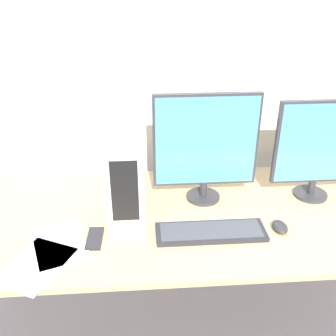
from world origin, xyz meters
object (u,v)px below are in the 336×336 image
object	(u,v)px
pc_tower	(126,168)
keyboard	(211,232)
cell_phone	(95,238)
monitor_right_near	(320,147)
monitor_main	(206,145)
mouse	(280,227)

from	to	relation	value
pc_tower	keyboard	size ratio (longest dim) A/B	0.97
cell_phone	pc_tower	bearing A→B (deg)	58.43
monitor_right_near	cell_phone	size ratio (longest dim) A/B	3.29
monitor_main	monitor_right_near	world-z (taller)	monitor_main
monitor_right_near	mouse	world-z (taller)	monitor_right_near
monitor_main	keyboard	distance (m)	0.42
monitor_right_near	mouse	size ratio (longest dim) A/B	5.20
monitor_right_near	pc_tower	bearing A→B (deg)	-175.68
pc_tower	monitor_right_near	distance (m)	0.94
pc_tower	monitor_right_near	size ratio (longest dim) A/B	0.92
pc_tower	mouse	bearing A→B (deg)	-16.57
monitor_main	pc_tower	bearing A→B (deg)	-167.13
monitor_right_near	cell_phone	xyz separation A→B (m)	(-1.08, -0.28, -0.27)
pc_tower	monitor_main	world-z (taller)	monitor_main
monitor_main	monitor_right_near	bearing A→B (deg)	-1.66
monitor_main	cell_phone	size ratio (longest dim) A/B	3.54
keyboard	cell_phone	size ratio (longest dim) A/B	3.12
monitor_main	mouse	distance (m)	0.51
monitor_main	keyboard	xyz separation A→B (m)	(-0.01, -0.30, -0.29)
monitor_right_near	cell_phone	world-z (taller)	monitor_right_near
pc_tower	cell_phone	world-z (taller)	pc_tower
keyboard	mouse	world-z (taller)	mouse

